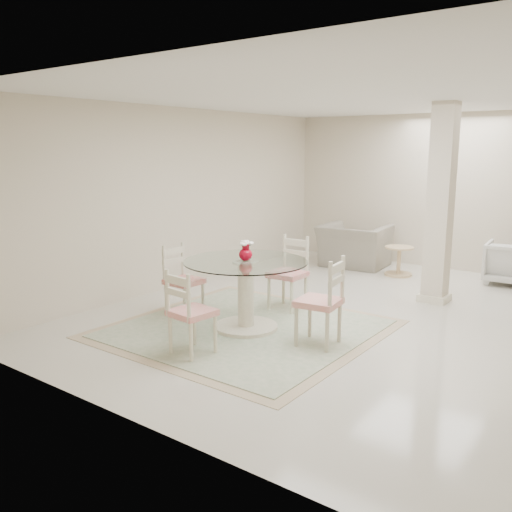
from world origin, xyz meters
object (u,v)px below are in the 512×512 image
Objects in this scene: dining_table at (246,295)px; dining_chair_south at (187,307)px; dining_chair_north at (291,267)px; recliner_taupe at (354,246)px; red_vase at (246,251)px; side_table at (399,262)px; armchair_white at (510,263)px; column at (440,205)px; dining_chair_east at (325,296)px; dining_chair_west at (180,275)px.

dining_chair_south reaches higher than dining_table.
dining_chair_north is 0.92× the size of recliner_taupe.
dining_chair_south is at bearing -88.08° from red_vase.
dining_chair_north is 2.75m from side_table.
dining_table is 1.02m from dining_chair_south.
red_vase is 4.01m from recliner_taupe.
armchair_white is at bearing -178.79° from recliner_taupe.
armchair_white is at bearing -104.35° from dining_chair_south.
column reaches higher than red_vase.
dining_chair_south is at bearing 92.04° from recliner_taupe.
dining_chair_south is at bearing -110.68° from column.
dining_chair_north is at bearing -139.35° from dining_chair_east.
armchair_white is (2.03, 3.19, -0.23)m from dining_chair_north.
recliner_taupe is at bearing 98.19° from dining_table.
dining_chair_east is at bearing -86.35° from dining_chair_west.
dining_chair_north reaches higher than armchair_white.
dining_chair_south is at bearing -88.45° from dining_chair_north.
red_vase is 0.49× the size of side_table.
dining_table is 4.65m from armchair_white.
red_vase is 0.33× the size of armchair_white.
dining_chair_west reaches higher than side_table.
side_table is (-1.62, -0.48, -0.11)m from armchair_white.
column is 2.91m from red_vase.
dining_chair_south is at bearing -88.04° from dining_table.
side_table is at bearing 84.37° from dining_table.
dining_chair_west is (-1.01, -0.04, -0.42)m from red_vase.
dining_chair_west reaches higher than armchair_white.
dining_chair_south is at bearing -131.76° from dining_chair_west.
red_vase is 0.21× the size of recliner_taupe.
recliner_taupe reaches higher than armchair_white.
column is at bearing 61.54° from dining_table.
dining_chair_south is 0.86× the size of recliner_taupe.
dining_chair_west reaches higher than dining_table.
dining_chair_south is (0.03, -1.01, -0.42)m from red_vase.
column reaches higher than recliner_taupe.
column is at bearing 64.99° from armchair_white.
recliner_taupe is at bearing 98.20° from red_vase.
dining_chair_east reaches higher than dining_chair_north.
dining_chair_north is 2.03m from dining_chair_south.
dining_chair_east is at bearing 2.82° from dining_table.
column is 2.53× the size of dining_chair_north.
dining_chair_west is 4.00m from recliner_taupe.
dining_chair_west is 5.20m from armchair_white.
dining_table is 2.92× the size of side_table.
dining_table is 1.03m from dining_chair_east.
red_vase reaches higher than dining_chair_west.
column is at bearing -49.66° from side_table.
dining_chair_west is at bearing -177.73° from red_vase.
column is 2.50× the size of dining_chair_east.
dining_table is at bearing -88.24° from dining_chair_north.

